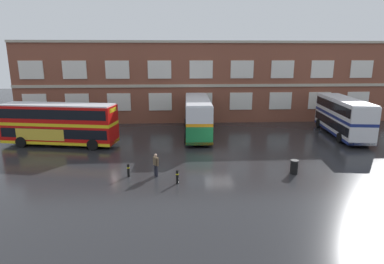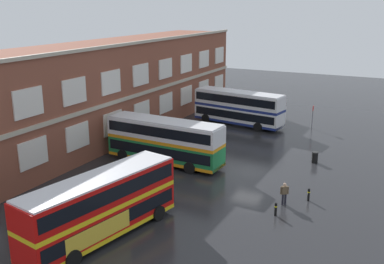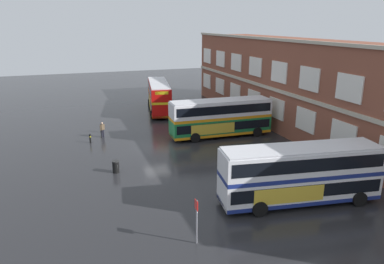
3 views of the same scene
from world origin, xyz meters
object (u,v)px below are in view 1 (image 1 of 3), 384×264
(safety_bollard_east, at_px, (128,170))
(double_decker_near, at_px, (59,124))
(waiting_passenger, at_px, (156,164))
(station_litter_bin, at_px, (294,167))
(double_decker_far, at_px, (343,116))
(safety_bollard_west, at_px, (177,177))
(double_decker_middle, at_px, (197,116))

(safety_bollard_east, bearing_deg, double_decker_near, 131.29)
(waiting_passenger, bearing_deg, safety_bollard_east, 179.21)
(safety_bollard_east, bearing_deg, station_litter_bin, -0.28)
(station_litter_bin, distance_m, safety_bollard_east, 12.17)
(double_decker_far, bearing_deg, waiting_passenger, -150.46)
(safety_bollard_west, distance_m, safety_bollard_east, 3.80)
(double_decker_near, distance_m, waiting_passenger, 13.24)
(double_decker_near, relative_size, double_decker_middle, 1.02)
(double_decker_near, bearing_deg, double_decker_middle, 13.81)
(double_decker_near, xyz_separation_m, safety_bollard_east, (7.77, -8.84, -1.66))
(safety_bollard_east, bearing_deg, safety_bollard_west, -22.58)
(double_decker_far, height_order, safety_bollard_west, double_decker_far)
(double_decker_near, xyz_separation_m, station_litter_bin, (19.94, -8.90, -1.63))
(double_decker_near, distance_m, station_litter_bin, 21.89)
(double_decker_near, xyz_separation_m, double_decker_middle, (13.66, 3.36, 0.00))
(double_decker_far, bearing_deg, safety_bollard_west, -145.27)
(double_decker_near, height_order, station_litter_bin, double_decker_near)
(double_decker_middle, height_order, station_litter_bin, double_decker_middle)
(station_litter_bin, relative_size, safety_bollard_west, 1.08)
(double_decker_near, relative_size, station_litter_bin, 10.96)
(waiting_passenger, relative_size, safety_bollard_west, 1.79)
(double_decker_middle, bearing_deg, double_decker_far, -3.88)
(double_decker_far, distance_m, station_litter_bin, 14.77)
(double_decker_middle, height_order, safety_bollard_west, double_decker_middle)
(double_decker_near, height_order, double_decker_middle, same)
(safety_bollard_west, bearing_deg, station_litter_bin, 9.20)
(double_decker_far, height_order, station_litter_bin, double_decker_far)
(station_litter_bin, height_order, safety_bollard_west, station_litter_bin)
(station_litter_bin, bearing_deg, double_decker_near, 155.94)
(double_decker_near, relative_size, safety_bollard_west, 11.88)
(double_decker_near, relative_size, waiting_passenger, 6.64)
(double_decker_far, bearing_deg, station_litter_bin, -130.34)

